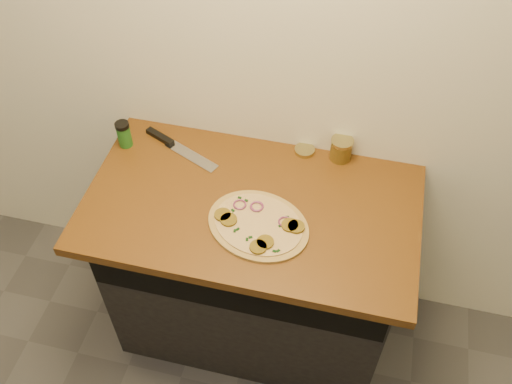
% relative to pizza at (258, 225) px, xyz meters
% --- Properties ---
extents(cabinet, '(1.10, 0.60, 0.86)m').
position_rel_pizza_xyz_m(cabinet, '(-0.05, 0.13, -0.48)').
color(cabinet, black).
rests_on(cabinet, ground).
extents(countertop, '(1.20, 0.70, 0.04)m').
position_rel_pizza_xyz_m(countertop, '(-0.05, 0.10, -0.03)').
color(countertop, brown).
rests_on(countertop, cabinet).
extents(pizza, '(0.45, 0.45, 0.02)m').
position_rel_pizza_xyz_m(pizza, '(0.00, 0.00, 0.00)').
color(pizza, tan).
rests_on(pizza, countertop).
extents(chefs_knife, '(0.34, 0.18, 0.02)m').
position_rel_pizza_xyz_m(chefs_knife, '(-0.41, 0.31, -0.00)').
color(chefs_knife, '#B7BAC1').
rests_on(chefs_knife, countertop).
extents(mason_jar_lid, '(0.09, 0.09, 0.02)m').
position_rel_pizza_xyz_m(mason_jar_lid, '(0.09, 0.40, -0.00)').
color(mason_jar_lid, tan).
rests_on(mason_jar_lid, countertop).
extents(salsa_jar, '(0.09, 0.09, 0.09)m').
position_rel_pizza_xyz_m(salsa_jar, '(0.23, 0.40, 0.04)').
color(salsa_jar, '#9F250F').
rests_on(salsa_jar, countertop).
extents(spice_shaker, '(0.05, 0.05, 0.11)m').
position_rel_pizza_xyz_m(spice_shaker, '(-0.60, 0.28, 0.05)').
color(spice_shaker, '#21621F').
rests_on(spice_shaker, countertop).
extents(flour_spill, '(0.19, 0.19, 0.00)m').
position_rel_pizza_xyz_m(flour_spill, '(0.07, 0.03, -0.01)').
color(flour_spill, silver).
rests_on(flour_spill, countertop).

